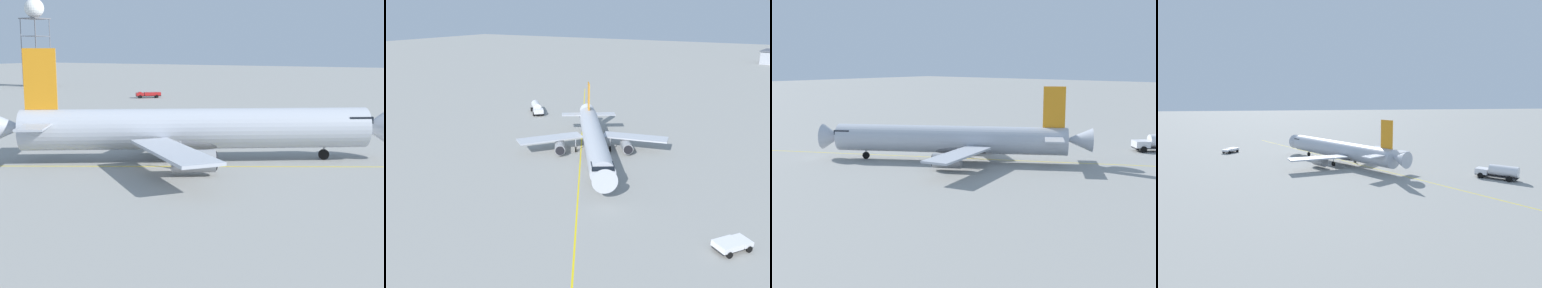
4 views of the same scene
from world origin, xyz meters
TOP-DOWN VIEW (x-y plane):
  - ground_plane at (0.00, 0.00)m, footprint 600.00×600.00m
  - airliner_main at (3.35, -1.30)m, footprint 26.76×36.91m
  - fuel_tanker_truck at (-25.29, 19.83)m, footprint 7.18×7.48m
  - pushback_tug_truck at (32.66, -22.33)m, footprint 4.52×4.92m
  - taxiway_centreline at (-2.13, 3.68)m, footprint 57.12×107.47m

SIDE VIEW (x-z plane):
  - ground_plane at x=0.00m, z-range 0.00..0.00m
  - taxiway_centreline at x=-2.13m, z-range 0.00..0.01m
  - pushback_tug_truck at x=32.66m, z-range 0.15..1.45m
  - fuel_tanker_truck at x=-25.29m, z-range 0.12..2.99m
  - airliner_main at x=3.35m, z-range -2.52..8.91m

